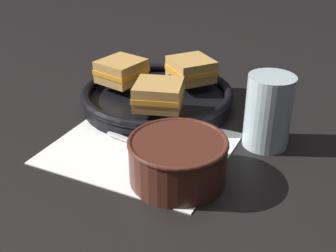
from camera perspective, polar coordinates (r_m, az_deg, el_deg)
ground_plane at (r=0.71m, az=-3.40°, el=-3.99°), size 4.00×4.00×0.00m
napkin at (r=0.73m, az=-3.74°, el=-2.91°), size 0.30×0.26×0.00m
soup_bowl at (r=0.63m, az=1.34°, el=-4.28°), size 0.15×0.15×0.07m
spoon at (r=0.71m, az=-1.26°, el=-3.48°), size 0.16×0.05×0.01m
skillet at (r=0.87m, az=-1.45°, el=3.91°), size 0.31×0.31×0.04m
sandwich_near_left at (r=0.90m, az=3.15°, el=7.67°), size 0.12×0.12×0.05m
sandwich_near_right at (r=0.90m, az=-6.34°, el=7.45°), size 0.10×0.10×0.05m
sandwich_far_left at (r=0.78m, az=-1.27°, el=4.27°), size 0.11×0.10×0.05m
drinking_glass at (r=0.74m, az=13.43°, el=1.93°), size 0.08×0.08×0.13m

